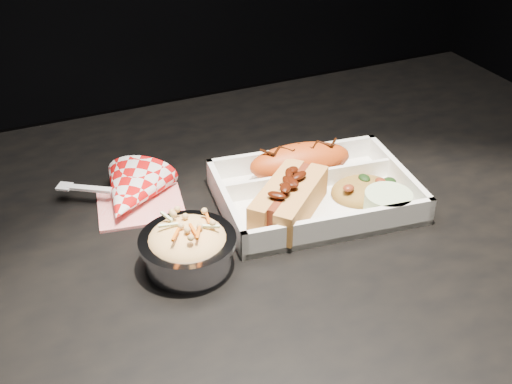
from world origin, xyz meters
TOP-DOWN VIEW (x-y plane):
  - dining_table at (0.00, 0.00)m, footprint 1.20×0.80m
  - food_tray at (0.07, 0.02)m, footprint 0.27×0.21m
  - fried_pastry at (0.08, 0.08)m, footprint 0.15×0.08m
  - hotdog at (0.03, -0.00)m, footprint 0.14×0.13m
  - fried_rice_mound at (0.14, 0.00)m, footprint 0.10×0.08m
  - cupcake_liner at (0.14, -0.05)m, footprint 0.06×0.06m
  - foil_coleslaw_cup at (-0.12, -0.04)m, footprint 0.11×0.11m
  - napkin_fork at (-0.15, 0.11)m, footprint 0.16×0.15m

SIDE VIEW (x-z plane):
  - dining_table at x=0.00m, z-range 0.28..1.03m
  - food_tray at x=0.07m, z-range 0.74..0.78m
  - napkin_fork at x=-0.15m, z-range 0.72..0.82m
  - cupcake_liner at x=0.14m, z-range 0.76..0.79m
  - fried_rice_mound at x=0.14m, z-range 0.76..0.79m
  - foil_coleslaw_cup at x=-0.12m, z-range 0.75..0.81m
  - fried_pastry at x=0.08m, z-range 0.76..0.81m
  - hotdog at x=0.03m, z-range 0.75..0.81m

